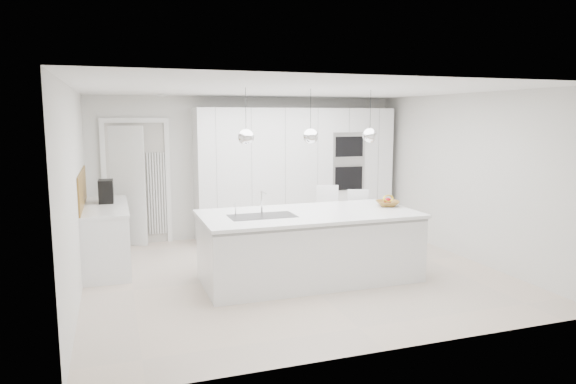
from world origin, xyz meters
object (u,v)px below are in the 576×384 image
object	(u,v)px
fruit_bowl	(388,203)
island_base	(310,248)
espresso_machine	(106,191)
bar_stool_left	(331,222)
bar_stool_right	(361,224)

from	to	relation	value
fruit_bowl	island_base	bearing A→B (deg)	-174.07
espresso_machine	bar_stool_left	bearing A→B (deg)	-11.17
island_base	fruit_bowl	size ratio (longest dim) A/B	8.66
bar_stool_left	espresso_machine	bearing A→B (deg)	-172.27
island_base	espresso_machine	xyz separation A→B (m)	(-2.53, 1.73, 0.64)
espresso_machine	bar_stool_right	distance (m)	3.85
island_base	bar_stool_left	xyz separation A→B (m)	(0.73, 0.99, 0.11)
espresso_machine	bar_stool_left	xyz separation A→B (m)	(3.26, -0.74, -0.53)
espresso_machine	fruit_bowl	bearing A→B (deg)	-21.52
bar_stool_right	island_base	bearing A→B (deg)	-126.21
espresso_machine	bar_stool_right	size ratio (longest dim) A/B	0.33
espresso_machine	bar_stool_left	distance (m)	3.38
island_base	bar_stool_right	distance (m)	1.41
island_base	bar_stool_left	bearing A→B (deg)	53.62
island_base	bar_stool_right	size ratio (longest dim) A/B	2.73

